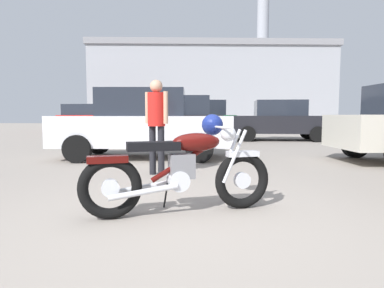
% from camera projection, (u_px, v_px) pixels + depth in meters
% --- Properties ---
extents(ground_plane, '(80.00, 80.00, 0.00)m').
position_uv_depth(ground_plane, '(185.00, 222.00, 3.25)').
color(ground_plane, gray).
extents(vintage_motorcycle, '(1.99, 0.97, 1.07)m').
position_uv_depth(vintage_motorcycle, '(184.00, 167.00, 3.55)').
color(vintage_motorcycle, black).
rests_on(vintage_motorcycle, ground_plane).
extents(bystander, '(0.43, 0.30, 1.66)m').
position_uv_depth(bystander, '(157.00, 117.00, 5.77)').
color(bystander, black).
rests_on(bystander, ground_plane).
extents(dark_sedan_left, '(4.31, 2.16, 1.67)m').
position_uv_depth(dark_sedan_left, '(144.00, 124.00, 8.12)').
color(dark_sedan_left, black).
rests_on(dark_sedan_left, ground_plane).
extents(pale_sedan_back, '(4.26, 2.03, 1.67)m').
position_uv_depth(pale_sedan_back, '(279.00, 120.00, 13.91)').
color(pale_sedan_back, black).
rests_on(pale_sedan_back, ground_plane).
extents(white_estate_far, '(4.13, 2.34, 1.78)m').
position_uv_depth(white_estate_far, '(195.00, 118.00, 16.25)').
color(white_estate_far, black).
rests_on(white_estate_far, ground_plane).
extents(blue_hatchback_right, '(4.02, 2.06, 1.78)m').
position_uv_depth(blue_hatchback_right, '(173.00, 119.00, 12.75)').
color(blue_hatchback_right, black).
rests_on(blue_hatchback_right, ground_plane).
extents(silver_sedan_mid, '(4.86, 2.34, 1.74)m').
position_uv_depth(silver_sedan_mid, '(96.00, 117.00, 20.73)').
color(silver_sedan_mid, black).
rests_on(silver_sedan_mid, ground_plane).
extents(industrial_building, '(21.73, 12.91, 15.63)m').
position_uv_depth(industrial_building, '(210.00, 88.00, 31.99)').
color(industrial_building, '#9EA0A8').
rests_on(industrial_building, ground_plane).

